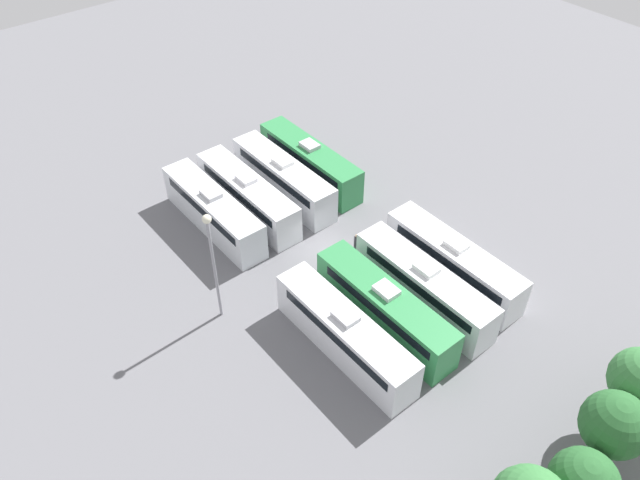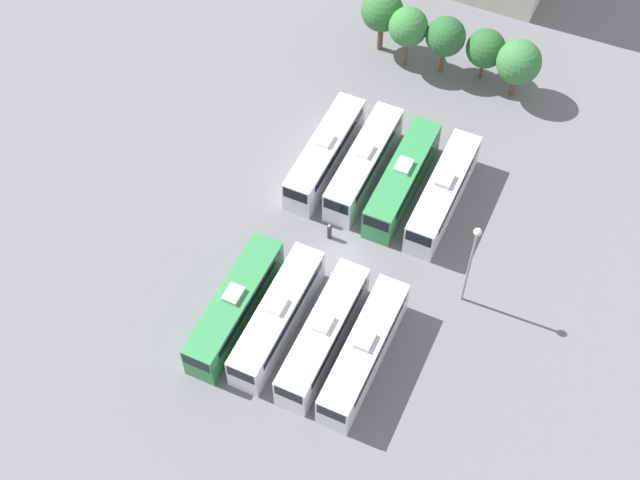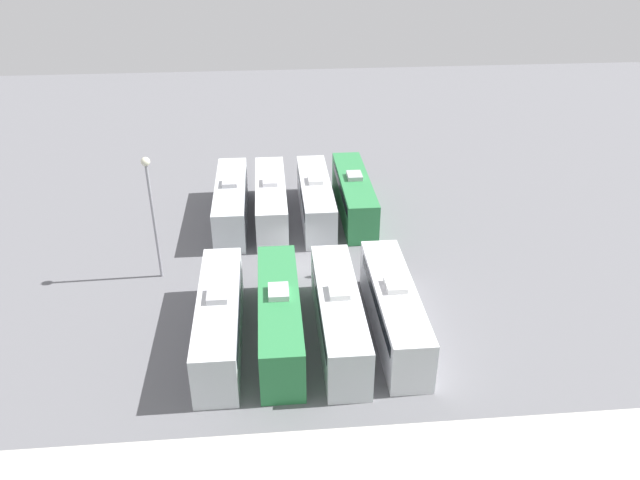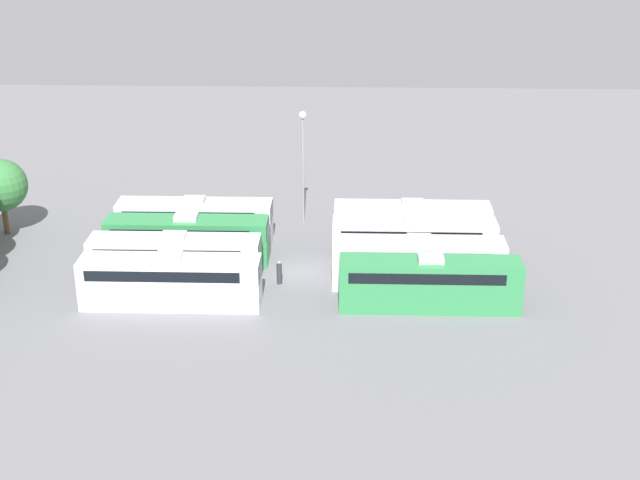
# 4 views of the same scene
# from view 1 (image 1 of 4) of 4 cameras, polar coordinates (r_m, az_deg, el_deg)

# --- Properties ---
(ground_plane) EXTENTS (116.52, 116.52, 0.00)m
(ground_plane) POSITION_cam_1_polar(r_m,az_deg,el_deg) (48.57, 0.64, -1.07)
(ground_plane) COLOR slate
(bus_0) EXTENTS (2.47, 11.52, 3.58)m
(bus_0) POSITION_cam_1_polar(r_m,az_deg,el_deg) (55.10, -0.91, 7.23)
(bus_0) COLOR #338C4C
(bus_0) RESTS_ON ground_plane
(bus_1) EXTENTS (2.47, 11.52, 3.58)m
(bus_1) POSITION_cam_1_polar(r_m,az_deg,el_deg) (53.18, -3.34, 5.71)
(bus_1) COLOR silver
(bus_1) RESTS_ON ground_plane
(bus_2) EXTENTS (2.47, 11.52, 3.58)m
(bus_2) POSITION_cam_1_polar(r_m,az_deg,el_deg) (51.54, -6.61, 4.13)
(bus_2) COLOR white
(bus_2) RESTS_ON ground_plane
(bus_3) EXTENTS (2.47, 11.52, 3.58)m
(bus_3) POSITION_cam_1_polar(r_m,az_deg,el_deg) (50.35, -9.71, 2.71)
(bus_3) COLOR silver
(bus_3) RESTS_ON ground_plane
(bus_4) EXTENTS (2.47, 11.52, 3.58)m
(bus_4) POSITION_cam_1_polar(r_m,az_deg,el_deg) (46.27, 12.12, -1.89)
(bus_4) COLOR white
(bus_4) RESTS_ON ground_plane
(bus_5) EXTENTS (2.47, 11.52, 3.58)m
(bus_5) POSITION_cam_1_polar(r_m,az_deg,el_deg) (44.13, 9.51, -4.09)
(bus_5) COLOR silver
(bus_5) RESTS_ON ground_plane
(bus_6) EXTENTS (2.47, 11.52, 3.58)m
(bus_6) POSITION_cam_1_polar(r_m,az_deg,el_deg) (42.35, 5.97, -6.13)
(bus_6) COLOR #338C4C
(bus_6) RESTS_ON ground_plane
(bus_7) EXTENTS (2.47, 11.52, 3.58)m
(bus_7) POSITION_cam_1_polar(r_m,az_deg,el_deg) (40.68, 2.33, -8.53)
(bus_7) COLOR silver
(bus_7) RESTS_ON ground_plane
(worker_person) EXTENTS (0.36, 0.36, 1.67)m
(worker_person) POSITION_cam_1_polar(r_m,az_deg,el_deg) (48.22, 3.32, -0.30)
(worker_person) COLOR #333338
(worker_person) RESTS_ON ground_plane
(light_pole) EXTENTS (0.60, 0.60, 9.00)m
(light_pole) POSITION_cam_1_polar(r_m,az_deg,el_deg) (40.39, -9.86, -1.06)
(light_pole) COLOR gray
(light_pole) RESTS_ON ground_plane
(tree_2) EXTENTS (3.63, 3.63, 6.02)m
(tree_2) POSITION_cam_1_polar(r_m,az_deg,el_deg) (37.29, 25.33, -15.02)
(tree_2) COLOR brown
(tree_2) RESTS_ON ground_plane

